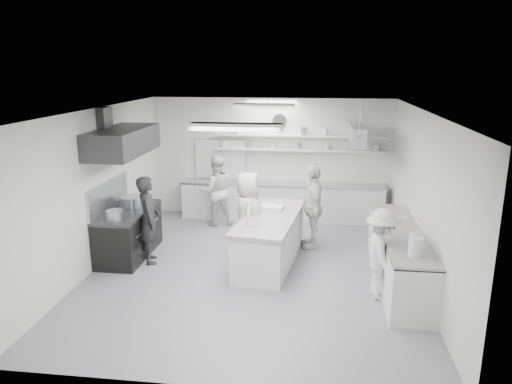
# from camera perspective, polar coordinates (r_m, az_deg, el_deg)

# --- Properties ---
(floor) EXTENTS (6.00, 7.00, 0.02)m
(floor) POSITION_cam_1_polar(r_m,az_deg,el_deg) (9.28, -0.34, -9.24)
(floor) COLOR gray
(floor) RESTS_ON ground
(ceiling) EXTENTS (6.00, 7.00, 0.02)m
(ceiling) POSITION_cam_1_polar(r_m,az_deg,el_deg) (8.51, -0.37, 9.67)
(ceiling) COLOR silver
(ceiling) RESTS_ON wall_back
(wall_back) EXTENTS (6.00, 0.04, 3.00)m
(wall_back) POSITION_cam_1_polar(r_m,az_deg,el_deg) (12.17, 1.82, 4.03)
(wall_back) COLOR silver
(wall_back) RESTS_ON floor
(wall_front) EXTENTS (6.00, 0.04, 3.00)m
(wall_front) POSITION_cam_1_polar(r_m,az_deg,el_deg) (5.52, -5.21, -9.53)
(wall_front) COLOR silver
(wall_front) RESTS_ON floor
(wall_left) EXTENTS (0.04, 7.00, 3.00)m
(wall_left) POSITION_cam_1_polar(r_m,az_deg,el_deg) (9.63, -18.34, 0.40)
(wall_left) COLOR silver
(wall_left) RESTS_ON floor
(wall_right) EXTENTS (0.04, 7.00, 3.00)m
(wall_right) POSITION_cam_1_polar(r_m,az_deg,el_deg) (8.91, 19.15, -0.81)
(wall_right) COLOR silver
(wall_right) RESTS_ON floor
(stove) EXTENTS (0.80, 1.80, 0.90)m
(stove) POSITION_cam_1_polar(r_m,az_deg,el_deg) (10.12, -14.85, -4.88)
(stove) COLOR black
(stove) RESTS_ON floor
(exhaust_hood) EXTENTS (0.85, 2.00, 0.50)m
(exhaust_hood) POSITION_cam_1_polar(r_m,az_deg,el_deg) (9.66, -15.59, 5.80)
(exhaust_hood) COLOR #323235
(exhaust_hood) RESTS_ON wall_left
(back_counter) EXTENTS (5.00, 0.60, 0.92)m
(back_counter) POSITION_cam_1_polar(r_m,az_deg,el_deg) (12.09, 3.06, -1.12)
(back_counter) COLOR silver
(back_counter) RESTS_ON floor
(shelf_lower) EXTENTS (4.20, 0.26, 0.04)m
(shelf_lower) POSITION_cam_1_polar(r_m,az_deg,el_deg) (11.95, 5.12, 5.00)
(shelf_lower) COLOR silver
(shelf_lower) RESTS_ON wall_back
(shelf_upper) EXTENTS (4.20, 0.26, 0.04)m
(shelf_upper) POSITION_cam_1_polar(r_m,az_deg,el_deg) (11.90, 5.16, 6.66)
(shelf_upper) COLOR silver
(shelf_upper) RESTS_ON wall_back
(pass_through_window) EXTENTS (1.30, 0.04, 1.00)m
(pass_through_window) POSITION_cam_1_polar(r_m,az_deg,el_deg) (12.35, -4.22, 3.91)
(pass_through_window) COLOR black
(pass_through_window) RESTS_ON wall_back
(wall_clock) EXTENTS (0.32, 0.05, 0.32)m
(wall_clock) POSITION_cam_1_polar(r_m,az_deg,el_deg) (11.97, 2.80, 8.44)
(wall_clock) COLOR white
(wall_clock) RESTS_ON wall_back
(right_counter) EXTENTS (0.74, 3.30, 0.94)m
(right_counter) POSITION_cam_1_polar(r_m,az_deg,el_deg) (8.97, 16.65, -7.43)
(right_counter) COLOR silver
(right_counter) RESTS_ON floor
(pot_rack) EXTENTS (0.30, 1.60, 0.40)m
(pot_rack) POSITION_cam_1_polar(r_m,az_deg,el_deg) (10.94, 11.85, 6.75)
(pot_rack) COLOR #B0B4B9
(pot_rack) RESTS_ON ceiling
(light_fixture_front) EXTENTS (1.30, 0.25, 0.10)m
(light_fixture_front) POSITION_cam_1_polar(r_m,az_deg,el_deg) (6.75, -2.40, 7.73)
(light_fixture_front) COLOR silver
(light_fixture_front) RESTS_ON ceiling
(light_fixture_rear) EXTENTS (1.30, 0.25, 0.10)m
(light_fixture_rear) POSITION_cam_1_polar(r_m,az_deg,el_deg) (10.30, 0.97, 10.16)
(light_fixture_rear) COLOR silver
(light_fixture_rear) RESTS_ON ceiling
(prep_island) EXTENTS (1.21, 2.55, 0.91)m
(prep_island) POSITION_cam_1_polar(r_m,az_deg,el_deg) (9.45, 1.63, -5.75)
(prep_island) COLOR silver
(prep_island) RESTS_ON floor
(stove_pot) EXTENTS (0.40, 0.40, 0.27)m
(stove_pot) POSITION_cam_1_polar(r_m,az_deg,el_deg) (10.12, -14.64, -1.32)
(stove_pot) COLOR #B0B4B9
(stove_pot) RESTS_ON stove
(cook_stove) EXTENTS (0.62, 0.74, 1.73)m
(cook_stove) POSITION_cam_1_polar(r_m,az_deg,el_deg) (9.58, -12.62, -3.22)
(cook_stove) COLOR black
(cook_stove) RESTS_ON floor
(cook_back) EXTENTS (1.00, 0.89, 1.70)m
(cook_back) POSITION_cam_1_polar(r_m,az_deg,el_deg) (11.61, -4.76, 0.17)
(cook_back) COLOR silver
(cook_back) RESTS_ON floor
(cook_island_left) EXTENTS (0.68, 0.93, 1.76)m
(cook_island_left) POSITION_cam_1_polar(r_m,az_deg,el_deg) (9.58, -0.95, -2.78)
(cook_island_left) COLOR silver
(cook_island_left) RESTS_ON floor
(cook_island_right) EXTENTS (0.58, 1.10, 1.79)m
(cook_island_right) POSITION_cam_1_polar(r_m,az_deg,el_deg) (10.18, 6.73, -1.72)
(cook_island_right) COLOR silver
(cook_island_right) RESTS_ON floor
(cook_right) EXTENTS (0.71, 1.07, 1.54)m
(cook_right) POSITION_cam_1_polar(r_m,az_deg,el_deg) (8.20, 14.67, -7.17)
(cook_right) COLOR silver
(cook_right) RESTS_ON floor
(bowl_island_a) EXTENTS (0.29, 0.29, 0.06)m
(bowl_island_a) POSITION_cam_1_polar(r_m,az_deg,el_deg) (8.79, -0.41, -4.02)
(bowl_island_a) COLOR #B0B4B9
(bowl_island_a) RESTS_ON prep_island
(bowl_island_b) EXTENTS (0.23, 0.23, 0.06)m
(bowl_island_b) POSITION_cam_1_polar(r_m,az_deg,el_deg) (9.73, 2.01, -2.15)
(bowl_island_b) COLOR silver
(bowl_island_b) RESTS_ON prep_island
(bowl_right) EXTENTS (0.27, 0.27, 0.05)m
(bowl_right) POSITION_cam_1_polar(r_m,az_deg,el_deg) (9.50, 16.87, -3.04)
(bowl_right) COLOR silver
(bowl_right) RESTS_ON right_counter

